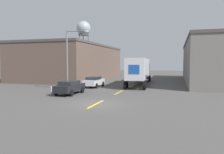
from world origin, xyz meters
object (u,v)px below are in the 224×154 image
parked_car_left_far (94,81)px  fire_hydrant (51,91)px  semi_truck (140,69)px  parked_car_left_near (70,87)px  street_lamp (70,55)px  water_tower (84,29)px

parked_car_left_far → fire_hydrant: size_ratio=4.78×
semi_truck → fire_hydrant: size_ratio=16.92×
semi_truck → parked_car_left_near: semi_truck is taller
fire_hydrant → street_lamp: bearing=92.5°
semi_truck → fire_hydrant: bearing=-122.4°
semi_truck → parked_car_left_far: (-5.61, -5.26, -1.64)m
semi_truck → street_lamp: bearing=-134.6°
parked_car_left_far → parked_car_left_near: (0.00, -7.19, 0.00)m
fire_hydrant → parked_car_left_near: bearing=29.2°
parked_car_left_near → water_tower: 59.82m
parked_car_left_near → water_tower: bearing=112.4°
water_tower → street_lamp: size_ratio=2.48×
parked_car_left_far → water_tower: (-22.08, 46.34, 15.00)m
street_lamp → fire_hydrant: bearing=-87.5°
parked_car_left_far → parked_car_left_near: 7.19m
parked_car_left_far → street_lamp: 5.36m
parked_car_left_near → street_lamp: street_lamp is taller
parked_car_left_near → water_tower: size_ratio=0.23×
semi_truck → water_tower: (-27.69, 41.08, 13.36)m
semi_truck → parked_car_left_far: size_ratio=3.54×
semi_truck → parked_car_left_near: 13.76m
semi_truck → parked_car_left_near: (-5.61, -12.46, -1.64)m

